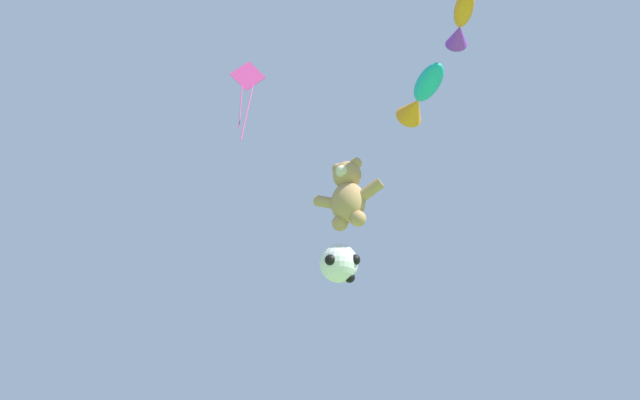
% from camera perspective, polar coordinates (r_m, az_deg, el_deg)
% --- Properties ---
extents(teddy_bear_kite, '(1.94, 0.85, 1.97)m').
position_cam_1_polar(teddy_bear_kite, '(10.83, 3.71, 0.85)').
color(teddy_bear_kite, tan).
extents(soccer_ball_kite, '(1.04, 1.03, 0.95)m').
position_cam_1_polar(soccer_ball_kite, '(10.48, 2.56, -8.40)').
color(soccer_ball_kite, white).
extents(fish_kite_teal, '(1.99, 2.12, 0.82)m').
position_cam_1_polar(fish_kite_teal, '(13.16, 13.26, 13.32)').
color(fish_kite_teal, '#19ADB2').
extents(fish_kite_tangerine, '(1.16, 1.73, 0.59)m').
position_cam_1_polar(fish_kite_tangerine, '(12.74, 18.27, 21.55)').
color(fish_kite_tangerine, orange).
extents(diamond_kite, '(0.85, 0.64, 3.02)m').
position_cam_1_polar(diamond_kite, '(12.97, -9.71, 15.09)').
color(diamond_kite, '#E53F9E').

